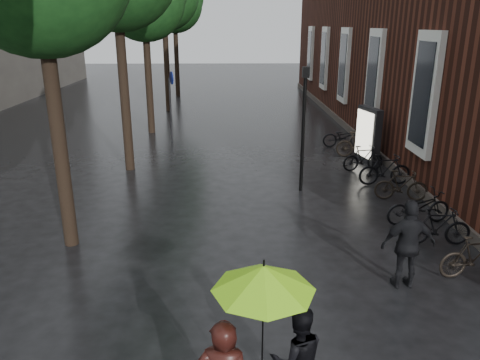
{
  "coord_description": "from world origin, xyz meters",
  "views": [
    {
      "loc": [
        -0.35,
        -3.16,
        4.98
      ],
      "look_at": [
        -0.08,
        7.49,
        1.4
      ],
      "focal_mm": 35.0,
      "sensor_mm": 36.0,
      "label": 1
    }
  ],
  "objects_px": {
    "person_black": "(297,359)",
    "lamp_post": "(304,118)",
    "parked_bicycles": "(385,174)",
    "ad_lightbox": "(368,135)",
    "pedestrian_walking": "(408,245)"
  },
  "relations": [
    {
      "from": "person_black",
      "to": "lamp_post",
      "type": "relative_size",
      "value": 0.4
    },
    {
      "from": "person_black",
      "to": "lamp_post",
      "type": "height_order",
      "value": "lamp_post"
    },
    {
      "from": "person_black",
      "to": "lamp_post",
      "type": "xyz_separation_m",
      "value": [
        1.36,
        8.68,
        1.54
      ]
    },
    {
      "from": "parked_bicycles",
      "to": "ad_lightbox",
      "type": "distance_m",
      "value": 2.99
    },
    {
      "from": "pedestrian_walking",
      "to": "lamp_post",
      "type": "distance_m",
      "value": 5.97
    },
    {
      "from": "ad_lightbox",
      "to": "lamp_post",
      "type": "height_order",
      "value": "lamp_post"
    },
    {
      "from": "pedestrian_walking",
      "to": "person_black",
      "type": "bearing_deg",
      "value": 47.23
    },
    {
      "from": "parked_bicycles",
      "to": "ad_lightbox",
      "type": "xyz_separation_m",
      "value": [
        0.24,
        2.93,
        0.56
      ]
    },
    {
      "from": "ad_lightbox",
      "to": "parked_bicycles",
      "type": "bearing_deg",
      "value": -107.71
    },
    {
      "from": "parked_bicycles",
      "to": "ad_lightbox",
      "type": "height_order",
      "value": "ad_lightbox"
    },
    {
      "from": "pedestrian_walking",
      "to": "ad_lightbox",
      "type": "xyz_separation_m",
      "value": [
        1.71,
        8.77,
        0.13
      ]
    },
    {
      "from": "pedestrian_walking",
      "to": "parked_bicycles",
      "type": "relative_size",
      "value": 0.16
    },
    {
      "from": "pedestrian_walking",
      "to": "parked_bicycles",
      "type": "distance_m",
      "value": 6.04
    },
    {
      "from": "person_black",
      "to": "parked_bicycles",
      "type": "height_order",
      "value": "person_black"
    },
    {
      "from": "person_black",
      "to": "parked_bicycles",
      "type": "relative_size",
      "value": 0.13
    }
  ]
}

